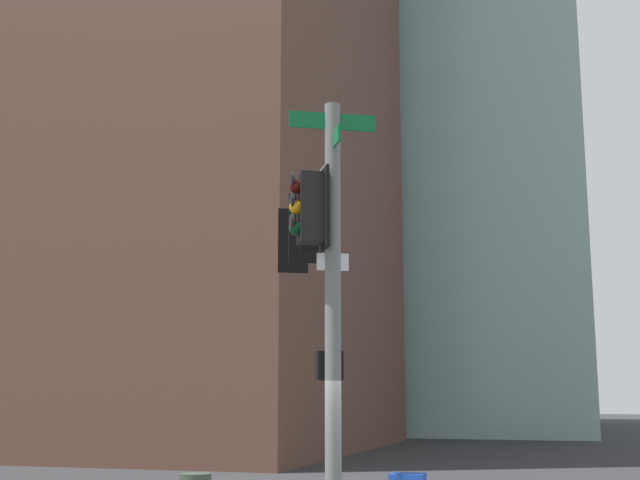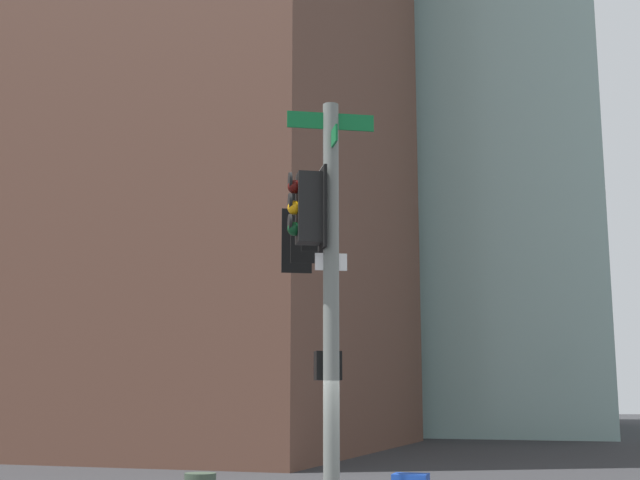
% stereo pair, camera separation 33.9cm
% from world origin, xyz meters
% --- Properties ---
extents(signal_pole_assembly, '(4.17, 2.63, 6.42)m').
position_xyz_m(signal_pole_assembly, '(-0.56, -0.52, 4.45)').
color(signal_pole_assembly, slate).
rests_on(signal_pole_assembly, ground_plane).
extents(building_glass_tower, '(28.25, 31.00, 60.25)m').
position_xyz_m(building_glass_tower, '(-48.80, -11.55, 30.12)').
color(building_glass_tower, '#9EC6C1').
rests_on(building_glass_tower, ground_plane).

